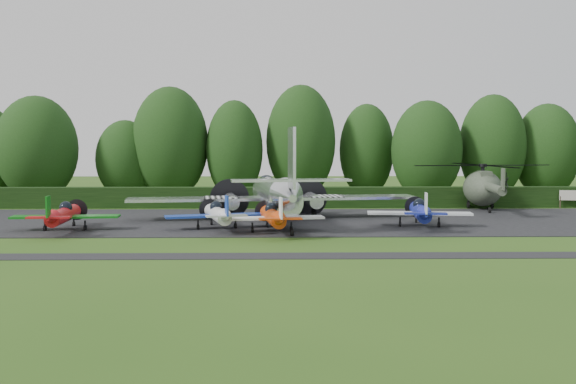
{
  "coord_description": "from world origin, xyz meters",
  "views": [
    {
      "loc": [
        1.77,
        -41.3,
        6.31
      ],
      "look_at": [
        2.71,
        8.25,
        2.5
      ],
      "focal_mm": 40.0,
      "sensor_mm": 36.0,
      "label": 1
    }
  ],
  "objects_px": {
    "light_plane_red": "(64,215)",
    "light_plane_white": "(218,214)",
    "helicopter": "(483,185)",
    "light_plane_orange": "(273,216)",
    "transport_plane": "(275,195)",
    "sign_board": "(576,196)",
    "light_plane_blue": "(420,211)"
  },
  "relations": [
    {
      "from": "light_plane_red",
      "to": "sign_board",
      "type": "height_order",
      "value": "light_plane_red"
    },
    {
      "from": "light_plane_orange",
      "to": "light_plane_blue",
      "type": "bearing_deg",
      "value": 21.65
    },
    {
      "from": "helicopter",
      "to": "sign_board",
      "type": "distance_m",
      "value": 9.52
    },
    {
      "from": "helicopter",
      "to": "sign_board",
      "type": "height_order",
      "value": "helicopter"
    },
    {
      "from": "transport_plane",
      "to": "sign_board",
      "type": "distance_m",
      "value": 30.57
    },
    {
      "from": "light_plane_orange",
      "to": "sign_board",
      "type": "height_order",
      "value": "light_plane_orange"
    },
    {
      "from": "transport_plane",
      "to": "light_plane_orange",
      "type": "xyz_separation_m",
      "value": [
        -0.17,
        -6.94,
        -0.93
      ]
    },
    {
      "from": "transport_plane",
      "to": "light_plane_blue",
      "type": "bearing_deg",
      "value": -15.08
    },
    {
      "from": "transport_plane",
      "to": "light_plane_blue",
      "type": "xyz_separation_m",
      "value": [
        10.75,
        -4.42,
        -0.89
      ]
    },
    {
      "from": "light_plane_white",
      "to": "sign_board",
      "type": "distance_m",
      "value": 36.33
    },
    {
      "from": "light_plane_red",
      "to": "helicopter",
      "type": "distance_m",
      "value": 37.57
    },
    {
      "from": "light_plane_orange",
      "to": "light_plane_red",
      "type": "bearing_deg",
      "value": -175.15
    },
    {
      "from": "light_plane_red",
      "to": "sign_board",
      "type": "relative_size",
      "value": 2.57
    },
    {
      "from": "helicopter",
      "to": "light_plane_red",
      "type": "bearing_deg",
      "value": -164.45
    },
    {
      "from": "transport_plane",
      "to": "helicopter",
      "type": "height_order",
      "value": "transport_plane"
    },
    {
      "from": "light_plane_blue",
      "to": "sign_board",
      "type": "height_order",
      "value": "light_plane_blue"
    },
    {
      "from": "light_plane_white",
      "to": "sign_board",
      "type": "xyz_separation_m",
      "value": [
        33.18,
        14.8,
        -0.01
      ]
    },
    {
      "from": "sign_board",
      "to": "light_plane_orange",
      "type": "bearing_deg",
      "value": -160.38
    },
    {
      "from": "light_plane_red",
      "to": "helicopter",
      "type": "height_order",
      "value": "helicopter"
    },
    {
      "from": "transport_plane",
      "to": "sign_board",
      "type": "bearing_deg",
      "value": 25.45
    },
    {
      "from": "transport_plane",
      "to": "helicopter",
      "type": "bearing_deg",
      "value": 30.89
    },
    {
      "from": "light_plane_red",
      "to": "helicopter",
      "type": "bearing_deg",
      "value": 26.39
    },
    {
      "from": "transport_plane",
      "to": "light_plane_red",
      "type": "relative_size",
      "value": 3.0
    },
    {
      "from": "light_plane_white",
      "to": "sign_board",
      "type": "relative_size",
      "value": 2.52
    },
    {
      "from": "light_plane_red",
      "to": "light_plane_blue",
      "type": "distance_m",
      "value": 25.79
    },
    {
      "from": "transport_plane",
      "to": "light_plane_white",
      "type": "height_order",
      "value": "transport_plane"
    },
    {
      "from": "light_plane_white",
      "to": "light_plane_orange",
      "type": "relative_size",
      "value": 0.99
    },
    {
      "from": "light_plane_blue",
      "to": "helicopter",
      "type": "height_order",
      "value": "helicopter"
    },
    {
      "from": "light_plane_white",
      "to": "light_plane_orange",
      "type": "height_order",
      "value": "light_plane_orange"
    },
    {
      "from": "light_plane_orange",
      "to": "helicopter",
      "type": "bearing_deg",
      "value": 46.75
    },
    {
      "from": "light_plane_red",
      "to": "light_plane_white",
      "type": "height_order",
      "value": "light_plane_red"
    },
    {
      "from": "helicopter",
      "to": "light_plane_orange",
      "type": "bearing_deg",
      "value": -149.12
    }
  ]
}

